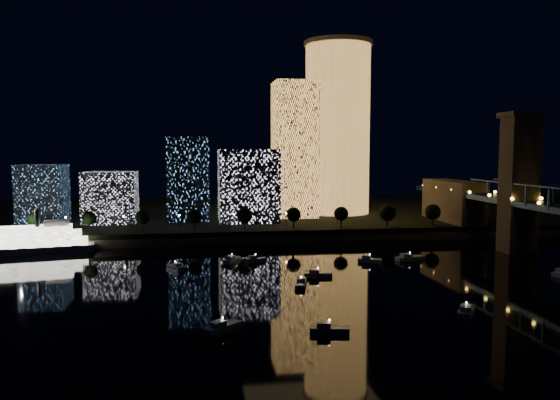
% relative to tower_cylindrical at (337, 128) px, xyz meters
% --- Properties ---
extents(ground, '(520.00, 520.00, 0.00)m').
position_rel_tower_cylindrical_xyz_m(ground, '(-21.14, -137.87, -47.61)').
color(ground, black).
rests_on(ground, ground).
extents(far_bank, '(420.00, 160.00, 5.00)m').
position_rel_tower_cylindrical_xyz_m(far_bank, '(-21.14, 22.13, -45.11)').
color(far_bank, black).
rests_on(far_bank, ground).
extents(seawall, '(420.00, 6.00, 3.00)m').
position_rel_tower_cylindrical_xyz_m(seawall, '(-21.14, -55.87, -46.11)').
color(seawall, '#6B5E4C').
rests_on(seawall, ground).
extents(tower_cylindrical, '(34.00, 34.00, 84.96)m').
position_rel_tower_cylindrical_xyz_m(tower_cylindrical, '(0.00, 0.00, 0.00)').
color(tower_cylindrical, '#F4A64E').
rests_on(tower_cylindrical, far_bank).
extents(tower_rectangular, '(20.02, 20.02, 63.71)m').
position_rel_tower_cylindrical_xyz_m(tower_rectangular, '(-23.75, -11.11, -10.75)').
color(tower_rectangular, '#F4A64E').
rests_on(tower_rectangular, far_bank).
extents(midrise_blocks, '(109.88, 34.67, 37.46)m').
position_rel_tower_cylindrical_xyz_m(midrise_blocks, '(-81.48, -20.19, -27.19)').
color(midrise_blocks, white).
rests_on(midrise_blocks, far_bank).
extents(riverboat, '(55.14, 20.86, 16.29)m').
position_rel_tower_cylindrical_xyz_m(riverboat, '(-135.18, -63.87, -43.43)').
color(riverboat, silver).
rests_on(riverboat, ground).
extents(motorboats, '(120.70, 79.95, 2.78)m').
position_rel_tower_cylindrical_xyz_m(motorboats, '(-27.48, -121.59, -46.79)').
color(motorboats, silver).
rests_on(motorboats, ground).
extents(esplanade_trees, '(166.03, 6.98, 8.99)m').
position_rel_tower_cylindrical_xyz_m(esplanade_trees, '(-38.98, -49.87, -37.14)').
color(esplanade_trees, black).
rests_on(esplanade_trees, far_bank).
extents(street_lamps, '(132.70, 0.70, 5.65)m').
position_rel_tower_cylindrical_xyz_m(street_lamps, '(-55.14, -43.87, -38.58)').
color(street_lamps, black).
rests_on(street_lamps, far_bank).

